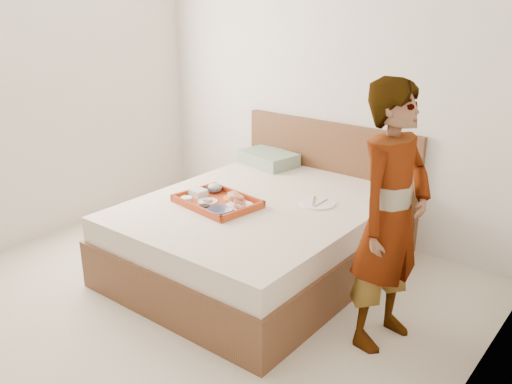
{
  "coord_description": "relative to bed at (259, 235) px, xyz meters",
  "views": [
    {
      "loc": [
        2.35,
        -1.93,
        1.98
      ],
      "look_at": [
        0.12,
        0.9,
        0.65
      ],
      "focal_mm": 38.3,
      "sensor_mm": 36.0,
      "label": 1
    }
  ],
  "objects": [
    {
      "name": "ground",
      "position": [
        -0.07,
        -1.0,
        -0.27
      ],
      "size": [
        3.5,
        4.0,
        0.01
      ],
      "primitive_type": "cube",
      "color": "beige",
      "rests_on": "ground"
    },
    {
      "name": "wall_back",
      "position": [
        -0.07,
        1.0,
        1.04
      ],
      "size": [
        3.5,
        0.01,
        2.6
      ],
      "primitive_type": "cube",
      "color": "silver",
      "rests_on": "ground"
    },
    {
      "name": "wall_right",
      "position": [
        1.68,
        -1.0,
        1.04
      ],
      "size": [
        0.01,
        4.0,
        2.6
      ],
      "primitive_type": "cube",
      "color": "silver",
      "rests_on": "ground"
    },
    {
      "name": "bed",
      "position": [
        0.0,
        0.0,
        0.0
      ],
      "size": [
        1.65,
        2.0,
        0.53
      ],
      "primitive_type": "cube",
      "color": "brown",
      "rests_on": "ground"
    },
    {
      "name": "headboard",
      "position": [
        0.0,
        0.97,
        0.21
      ],
      "size": [
        1.65,
        0.06,
        0.95
      ],
      "primitive_type": "cube",
      "color": "brown",
      "rests_on": "ground"
    },
    {
      "name": "pillow",
      "position": [
        -0.5,
        0.78,
        0.32
      ],
      "size": [
        0.53,
        0.41,
        0.12
      ],
      "primitive_type": "cube",
      "rotation": [
        0.0,
        0.0,
        -0.19
      ],
      "color": "gray",
      "rests_on": "bed"
    },
    {
      "name": "tray",
      "position": [
        -0.21,
        -0.22,
        0.29
      ],
      "size": [
        0.62,
        0.49,
        0.05
      ],
      "primitive_type": "cube",
      "rotation": [
        0.0,
        0.0,
        -0.14
      ],
      "color": "#B04313",
      "rests_on": "bed"
    },
    {
      "name": "prawn_plate",
      "position": [
        -0.03,
        -0.19,
        0.29
      ],
      "size": [
        0.22,
        0.22,
        0.01
      ],
      "primitive_type": "cylinder",
      "rotation": [
        0.0,
        0.0,
        -0.14
      ],
      "color": "white",
      "rests_on": "tray"
    },
    {
      "name": "navy_bowl_big",
      "position": [
        -0.05,
        -0.38,
        0.3
      ],
      "size": [
        0.18,
        0.18,
        0.04
      ],
      "primitive_type": "imported",
      "rotation": [
        0.0,
        0.0,
        -0.14
      ],
      "color": "#171C40",
      "rests_on": "tray"
    },
    {
      "name": "sauce_dish",
      "position": [
        -0.18,
        -0.38,
        0.3
      ],
      "size": [
        0.09,
        0.09,
        0.03
      ],
      "primitive_type": "cylinder",
      "rotation": [
        0.0,
        0.0,
        -0.14
      ],
      "color": "black",
      "rests_on": "tray"
    },
    {
      "name": "meat_plate",
      "position": [
        -0.27,
        -0.26,
        0.29
      ],
      "size": [
        0.16,
        0.16,
        0.01
      ],
      "primitive_type": "cylinder",
      "rotation": [
        0.0,
        0.0,
        -0.14
      ],
      "color": "white",
      "rests_on": "tray"
    },
    {
      "name": "bread_plate",
      "position": [
        -0.17,
        -0.1,
        0.29
      ],
      "size": [
        0.16,
        0.16,
        0.01
      ],
      "primitive_type": "cylinder",
      "rotation": [
        0.0,
        0.0,
        -0.14
      ],
      "color": "orange",
      "rests_on": "tray"
    },
    {
      "name": "salad_bowl",
      "position": [
        -0.38,
        -0.07,
        0.3
      ],
      "size": [
        0.14,
        0.14,
        0.04
      ],
      "primitive_type": "imported",
      "rotation": [
        0.0,
        0.0,
        -0.14
      ],
      "color": "#171C40",
      "rests_on": "tray"
    },
    {
      "name": "plastic_tub",
      "position": [
        -0.41,
        -0.21,
        0.31
      ],
      "size": [
        0.13,
        0.11,
        0.05
      ],
      "primitive_type": "cube",
      "rotation": [
        0.0,
        0.0,
        -0.14
      ],
      "color": "silver",
      "rests_on": "tray"
    },
    {
      "name": "cheese_round",
      "position": [
        -0.41,
        -0.34,
        0.3
      ],
      "size": [
        0.09,
        0.09,
        0.03
      ],
      "primitive_type": "cylinder",
      "rotation": [
        0.0,
        0.0,
        -0.14
      ],
      "color": "white",
      "rests_on": "tray"
    },
    {
      "name": "dinner_plate",
      "position": [
        0.35,
        0.23,
        0.27
      ],
      "size": [
        0.31,
        0.31,
        0.01
      ],
      "primitive_type": "cylinder",
      "rotation": [
        0.0,
        0.0,
        0.2
      ],
      "color": "white",
      "rests_on": "bed"
    },
    {
      "name": "person",
      "position": [
        1.13,
        -0.24,
        0.52
      ],
      "size": [
        0.45,
        0.62,
        1.56
      ],
      "primitive_type": "imported",
      "rotation": [
        0.0,
        0.0,
        1.43
      ],
      "color": "white",
      "rests_on": "ground"
    }
  ]
}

